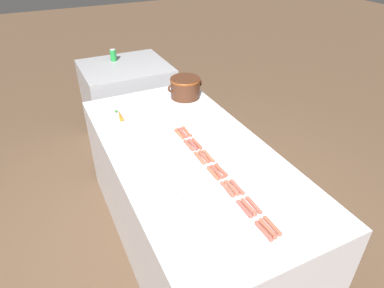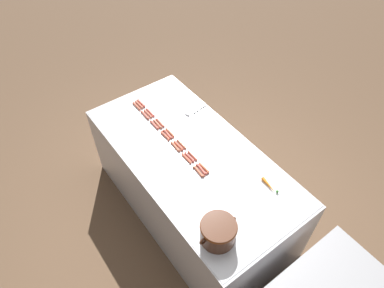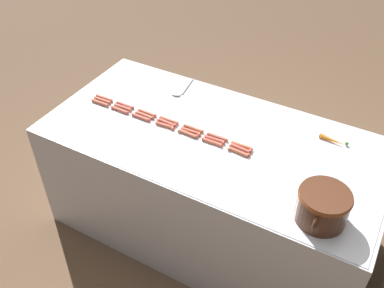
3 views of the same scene
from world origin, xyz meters
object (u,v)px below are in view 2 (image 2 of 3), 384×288
bean_pot (218,231)px  hot_dog_1 (150,113)px  hot_dog_3 (170,133)px  hot_dog_20 (198,172)px  hot_dog_5 (192,155)px  hot_dog_7 (139,105)px  hot_dog_10 (168,134)px  hot_dog_2 (160,123)px  carrot (269,186)px  hot_dog_12 (189,157)px  serving_spoon (191,113)px  hot_dog_14 (137,106)px  hot_dog_16 (154,125)px  hot_dog_19 (186,158)px  hot_dog_15 (145,115)px  hot_dog_8 (148,114)px  hot_dog_0 (141,103)px  hot_dog_9 (158,124)px  hot_dog_13 (201,169)px  hot_dog_11 (178,146)px  hot_dog_6 (204,168)px  hot_dog_17 (165,136)px  hot_dog_18 (175,147)px

bean_pot → hot_dog_1: bearing=-102.4°
hot_dog_3 → hot_dog_20: same height
hot_dog_5 → hot_dog_7: 0.89m
hot_dog_7 → hot_dog_10: 0.53m
hot_dog_2 → hot_dog_3: 0.17m
hot_dog_3 → carrot: carrot is taller
hot_dog_3 → bean_pot: 1.16m
hot_dog_2 → hot_dog_5: (-0.00, 0.53, 0.00)m
hot_dog_12 → serving_spoon: hot_dog_12 is taller
hot_dog_12 → hot_dog_14: same height
hot_dog_3 → hot_dog_5: bearing=90.1°
hot_dog_16 → hot_dog_1: bearing=-109.8°
hot_dog_12 → hot_dog_20: 0.18m
hot_dog_19 → hot_dog_20: (0.00, 0.18, 0.00)m
hot_dog_12 → hot_dog_15: (0.03, -0.71, 0.00)m
hot_dog_1 → hot_dog_8: (0.03, 0.00, 0.00)m
hot_dog_12 → hot_dog_0: bearing=-91.9°
bean_pot → hot_dog_0: bearing=-101.1°
hot_dog_10 → hot_dog_8: bearing=-89.9°
hot_dog_9 → hot_dog_13: same height
hot_dog_11 → hot_dog_20: bearing=84.5°
hot_dog_6 → hot_dog_5: bearing=-91.0°
hot_dog_2 → hot_dog_5: size_ratio=1.00×
hot_dog_15 → bean_pot: 1.49m
hot_dog_12 → hot_dog_17: (0.03, -0.35, 0.00)m
hot_dog_0 → hot_dog_16: size_ratio=1.00×
hot_dog_17 → hot_dog_18: same height
hot_dog_8 → hot_dog_20: bearing=87.7°
hot_dog_5 → bean_pot: 0.82m
hot_dog_0 → hot_dog_1: size_ratio=1.00×
hot_dog_13 → bean_pot: size_ratio=0.44×
hot_dog_11 → hot_dog_0: bearing=-92.4°
hot_dog_16 → hot_dog_19: bearing=90.3°
hot_dog_14 → hot_dog_10: bearing=93.8°
hot_dog_3 → serving_spoon: 0.35m
hot_dog_13 → hot_dog_20: same height
hot_dog_3 → serving_spoon: bearing=-161.6°
hot_dog_15 → carrot: 1.41m
hot_dog_12 → hot_dog_14: bearing=-87.9°
hot_dog_12 → hot_dog_13: 0.18m
hot_dog_0 → hot_dog_7: bearing=9.4°
hot_dog_7 → hot_dog_16: (0.03, 0.35, 0.00)m
hot_dog_20 → serving_spoon: 0.76m
serving_spoon → hot_dog_7: bearing=-48.8°
hot_dog_9 → hot_dog_8: bearing=-90.9°
hot_dog_6 → hot_dog_7: size_ratio=1.00×
hot_dog_15 → serving_spoon: 0.47m
hot_dog_7 → hot_dog_20: bearing=88.1°
hot_dog_6 → bean_pot: (0.32, 0.58, 0.09)m
hot_dog_0 → hot_dog_8: (0.03, 0.18, 0.00)m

